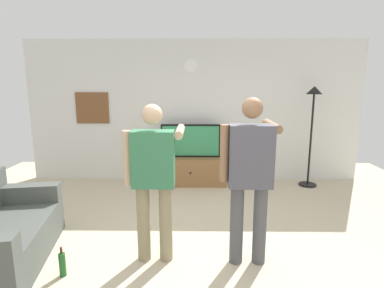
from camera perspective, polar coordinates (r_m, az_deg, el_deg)
ground_plane at (r=3.65m, az=0.05°, el=-20.22°), size 8.40×8.40×0.00m
back_wall at (r=6.09m, az=0.41°, el=5.96°), size 6.40×0.10×2.70m
tv_stand at (r=5.95m, az=-0.25°, el=-4.87°), size 1.34×0.51×0.52m
television at (r=5.86m, az=-0.25°, el=0.61°), size 1.12×0.07×0.62m
wall_clock at (r=6.02m, az=-0.22°, el=14.11°), size 0.25×0.03×0.25m
framed_picture at (r=6.36m, az=-17.73°, el=6.29°), size 0.63×0.04×0.59m
floor_lamp at (r=6.05m, az=21.15°, el=4.86°), size 0.32×0.32×1.84m
person_standing_nearer_lamp at (r=3.29m, az=-7.01°, el=-5.48°), size 0.61×0.78×1.69m
person_standing_nearer_couch at (r=3.26m, az=10.54°, el=-4.98°), size 0.62×0.78×1.76m
beverage_bottle at (r=3.57m, az=-22.59°, el=-19.60°), size 0.07×0.07×0.31m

